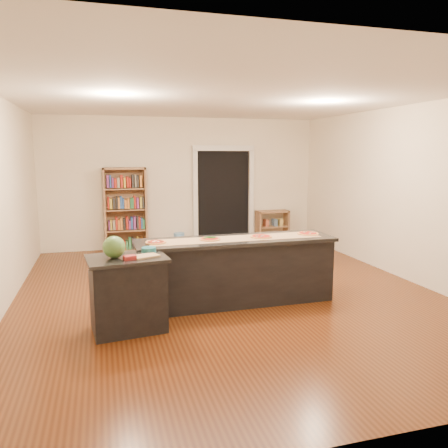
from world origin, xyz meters
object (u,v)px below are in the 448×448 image
object	(u,v)px
side_counter	(128,293)
waste_bin	(179,241)
watermelon	(114,247)
kitchen_island	(236,270)
bookshelf	(126,210)
low_shelf	(272,226)

from	to	relation	value
side_counter	waste_bin	size ratio (longest dim) A/B	2.63
side_counter	watermelon	bearing A→B (deg)	-175.82
kitchen_island	bookshelf	xyz separation A→B (m)	(-1.27, 3.71, 0.42)
bookshelf	low_shelf	bearing A→B (deg)	-0.05
kitchen_island	waste_bin	bearing A→B (deg)	91.94
low_shelf	watermelon	world-z (taller)	watermelon
side_counter	watermelon	xyz separation A→B (m)	(-0.13, -0.03, 0.56)
side_counter	watermelon	size ratio (longest dim) A/B	3.49
kitchen_island	bookshelf	distance (m)	3.94
kitchen_island	low_shelf	world-z (taller)	kitchen_island
waste_bin	kitchen_island	bearing A→B (deg)	-87.55
bookshelf	side_counter	bearing A→B (deg)	-92.93
low_shelf	waste_bin	xyz separation A→B (m)	(-2.19, -0.06, -0.20)
bookshelf	watermelon	xyz separation A→B (m)	(-0.35, -4.32, 0.13)
bookshelf	watermelon	size ratio (longest dim) A/B	6.91
side_counter	waste_bin	distance (m)	4.44
bookshelf	watermelon	distance (m)	4.33
low_shelf	waste_bin	world-z (taller)	low_shelf
kitchen_island	bookshelf	size ratio (longest dim) A/B	1.55
side_counter	bookshelf	size ratio (longest dim) A/B	0.50
kitchen_island	side_counter	world-z (taller)	kitchen_island
low_shelf	side_counter	bearing A→B (deg)	-129.35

